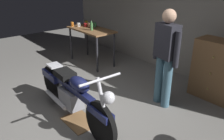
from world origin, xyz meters
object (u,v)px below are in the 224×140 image
mug_yellow_tall (86,22)px  mug_red_diner (86,25)px  mug_orange_travel (72,24)px  motorcycle (72,93)px  mug_brown_stoneware (89,25)px  mug_green_speckled (95,25)px  mug_white_ceramic (79,25)px  wooden_dresser (217,70)px  bottle (92,26)px  person_standing (166,55)px

mug_yellow_tall → mug_red_diner: mug_yellow_tall is taller
mug_orange_travel → motorcycle: bearing=-31.4°
mug_brown_stoneware → mug_green_speckled: same height
mug_white_ceramic → mug_green_speckled: bearing=42.2°
wooden_dresser → bottle: bearing=-164.4°
motorcycle → mug_green_speckled: bearing=138.9°
motorcycle → mug_white_ceramic: bearing=147.7°
mug_yellow_tall → mug_orange_travel: mug_orange_travel is taller
mug_brown_stoneware → mug_yellow_tall: bearing=155.3°
mug_white_ceramic → mug_brown_stoneware: bearing=28.4°
motorcycle → bottle: bearing=139.5°
mug_brown_stoneware → bottle: bottle is taller
motorcycle → mug_red_diner: 2.78m
wooden_dresser → mug_yellow_tall: (-3.50, -0.46, 0.39)m
mug_white_ceramic → mug_green_speckled: size_ratio=0.96×
mug_green_speckled → wooden_dresser: bearing=9.4°
mug_green_speckled → person_standing: bearing=-9.3°
mug_white_ceramic → mug_orange_travel: bearing=-136.0°
bottle → mug_white_ceramic: bearing=-179.1°
motorcycle → bottle: bottle is taller
wooden_dresser → mug_brown_stoneware: bearing=-168.3°
motorcycle → mug_red_diner: bearing=143.9°
mug_brown_stoneware → mug_red_diner: bearing=-172.8°
mug_orange_travel → mug_brown_stoneware: bearing=33.8°
mug_orange_travel → mug_red_diner: (0.25, 0.24, -0.01)m
motorcycle → mug_red_diner: (-2.14, 1.70, 0.49)m
mug_brown_stoneware → mug_orange_travel: mug_brown_stoneware is taller
mug_brown_stoneware → mug_white_ceramic: bearing=-151.6°
wooden_dresser → mug_orange_travel: 3.62m
motorcycle → person_standing: (0.62, 1.43, 0.48)m
mug_white_ceramic → mug_brown_stoneware: (0.27, 0.15, 0.01)m
bottle → mug_red_diner: bearing=164.7°
motorcycle → mug_orange_travel: size_ratio=19.89×
wooden_dresser → mug_yellow_tall: wooden_dresser is taller
motorcycle → wooden_dresser: wooden_dresser is taller
motorcycle → wooden_dresser: size_ratio=1.99×
motorcycle → bottle: size_ratio=9.09×
person_standing → mug_orange_travel: person_standing is taller
mug_white_ceramic → mug_green_speckled: 0.42m
mug_white_ceramic → bottle: size_ratio=0.49×
mug_green_speckled → bottle: bottle is taller
mug_yellow_tall → bottle: size_ratio=0.43×
mug_yellow_tall → wooden_dresser: bearing=7.4°
motorcycle → person_standing: size_ratio=1.31×
mug_yellow_tall → mug_brown_stoneware: (0.40, -0.19, 0.01)m
mug_red_diner → bottle: size_ratio=0.50×
mug_green_speckled → mug_yellow_tall: bearing=173.9°
motorcycle → mug_yellow_tall: bearing=144.0°
mug_white_ceramic → bottle: bearing=0.9°
motorcycle → mug_brown_stoneware: bearing=141.8°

